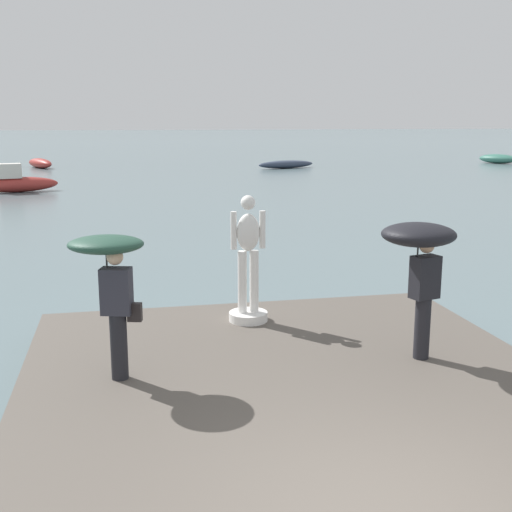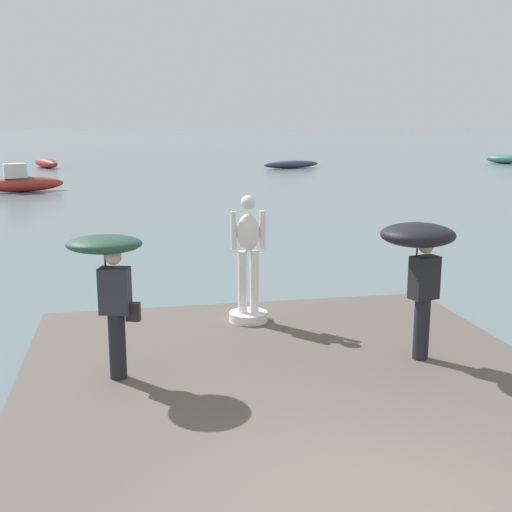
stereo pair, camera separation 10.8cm
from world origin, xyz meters
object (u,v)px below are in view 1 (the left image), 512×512
at_px(statue_white_figure, 248,269).
at_px(boat_leftward, 40,163).
at_px(onlooker_left, 110,268).
at_px(boat_far, 16,182).
at_px(boat_near, 286,164).
at_px(boat_mid, 498,159).
at_px(onlooker_right, 420,250).

bearing_deg(statue_white_figure, boat_leftward, 100.68).
height_order(onlooker_left, boat_leftward, onlooker_left).
bearing_deg(boat_far, boat_near, 36.94).
xyz_separation_m(boat_near, boat_far, (-17.99, -13.52, 0.21)).
xyz_separation_m(boat_near, boat_mid, (19.34, 1.79, 0.09)).
bearing_deg(boat_leftward, boat_mid, -3.73).
relative_size(boat_mid, boat_far, 0.86).
bearing_deg(boat_mid, onlooker_left, -126.97).
xyz_separation_m(boat_mid, boat_far, (-37.33, -15.32, 0.12)).
relative_size(statue_white_figure, onlooker_left, 1.11).
height_order(statue_white_figure, boat_far, statue_white_figure).
bearing_deg(onlooker_right, boat_near, 78.11).
height_order(boat_mid, boat_far, boat_far).
bearing_deg(boat_near, boat_far, -143.06).
xyz_separation_m(onlooker_left, boat_mid, (32.14, 42.70, -1.48)).
bearing_deg(statue_white_figure, boat_near, 74.72).
xyz_separation_m(statue_white_figure, boat_leftward, (-8.13, 43.13, -0.92)).
height_order(statue_white_figure, boat_leftward, statue_white_figure).
distance_m(onlooker_left, boat_far, 27.90).
distance_m(statue_white_figure, boat_far, 26.40).
height_order(onlooker_right, boat_mid, onlooker_right).
relative_size(boat_far, boat_leftward, 0.99).
bearing_deg(boat_leftward, onlooker_left, -82.50).
distance_m(boat_mid, boat_leftward, 38.17).
bearing_deg(onlooker_left, boat_leftward, 97.50).
relative_size(onlooker_left, onlooker_right, 0.98).
relative_size(statue_white_figure, boat_mid, 0.57).
xyz_separation_m(onlooker_right, boat_mid, (27.99, 42.85, -1.58)).
distance_m(onlooker_left, boat_mid, 53.46).
xyz_separation_m(onlooker_right, boat_near, (8.65, 41.06, -1.67)).
bearing_deg(boat_leftward, onlooker_right, -77.44).
height_order(onlooker_left, onlooker_right, onlooker_right).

